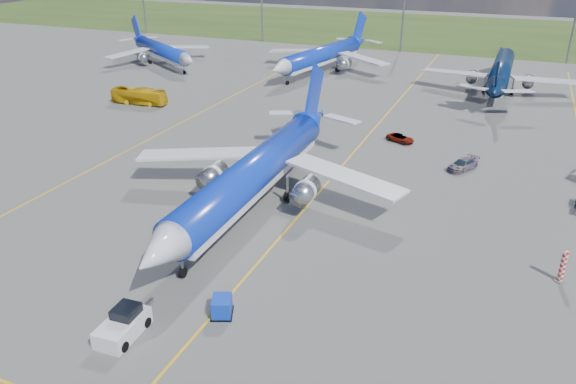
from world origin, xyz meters
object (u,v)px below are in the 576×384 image
at_px(main_airliner, 255,207).
at_px(apron_bus, 139,96).
at_px(bg_jet_nw, 163,64).
at_px(uld_container, 222,306).
at_px(service_car_a, 260,161).
at_px(service_car_b, 400,138).
at_px(service_car_c, 463,164).
at_px(bg_jet_nnw, 322,72).
at_px(pushback_tug, 123,325).
at_px(warning_post, 563,266).
at_px(bg_jet_n, 498,90).
at_px(baggage_tug_c, 316,116).

height_order(main_airliner, apron_bus, main_airliner).
relative_size(bg_jet_nw, uld_container, 19.01).
xyz_separation_m(main_airliner, service_car_a, (-4.67, 11.55, 0.71)).
distance_m(service_car_b, service_car_c, 12.41).
relative_size(bg_jet_nnw, pushback_tug, 6.50).
xyz_separation_m(main_airliner, uld_container, (6.02, -18.75, 0.76)).
xyz_separation_m(warning_post, bg_jet_n, (-9.42, 69.13, -1.50)).
distance_m(uld_container, service_car_b, 46.99).
relative_size(bg_jet_n, service_car_a, 10.06).
bearing_deg(main_airliner, bg_jet_n, 70.92).
distance_m(main_airliner, apron_bus, 48.41).
distance_m(warning_post, main_airliner, 31.56).
relative_size(warning_post, service_car_b, 0.72).
height_order(uld_container, service_car_c, uld_container).
bearing_deg(bg_jet_nw, pushback_tug, -114.38).
relative_size(main_airliner, uld_container, 24.09).
bearing_deg(warning_post, service_car_a, 157.83).
distance_m(bg_jet_n, uld_container, 86.23).
relative_size(bg_jet_nnw, apron_bus, 4.02).
bearing_deg(apron_bus, baggage_tug_c, -87.39).
bearing_deg(uld_container, service_car_c, 47.98).
height_order(service_car_c, baggage_tug_c, service_car_c).
relative_size(bg_jet_nw, service_car_a, 8.73).
relative_size(warning_post, bg_jet_nw, 0.08).
bearing_deg(pushback_tug, main_airliner, 87.97).
height_order(apron_bus, service_car_a, apron_bus).
height_order(pushback_tug, baggage_tug_c, pushback_tug).
bearing_deg(bg_jet_n, warning_post, 97.92).
distance_m(warning_post, bg_jet_nw, 106.28).
distance_m(bg_jet_nw, uld_container, 99.50).
height_order(bg_jet_nw, pushback_tug, bg_jet_nw).
bearing_deg(pushback_tug, uld_container, 38.65).
bearing_deg(service_car_c, pushback_tug, -85.66).
bearing_deg(apron_bus, bg_jet_nnw, -34.60).
relative_size(bg_jet_nnw, service_car_c, 8.49).
distance_m(main_airliner, service_car_c, 28.80).
distance_m(pushback_tug, apron_bus, 66.18).
relative_size(warning_post, bg_jet_nnw, 0.07).
distance_m(warning_post, uld_container, 29.78).
relative_size(bg_jet_n, main_airliner, 0.91).
bearing_deg(bg_jet_nnw, main_airliner, -66.10).
height_order(warning_post, service_car_c, warning_post).
height_order(warning_post, main_airliner, main_airliner).
xyz_separation_m(apron_bus, service_car_b, (48.08, -2.43, -0.86)).
height_order(main_airliner, uld_container, main_airliner).
distance_m(bg_jet_n, apron_bus, 69.35).
bearing_deg(bg_jet_n, uld_container, 79.52).
xyz_separation_m(main_airliner, service_car_c, (20.29, 20.43, 0.71)).
distance_m(main_airliner, service_car_b, 29.93).
distance_m(bg_jet_n, service_car_c, 45.60).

